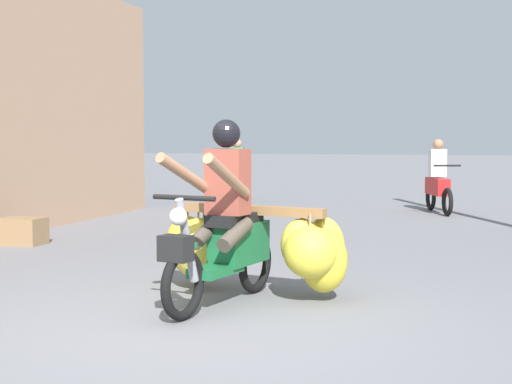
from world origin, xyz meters
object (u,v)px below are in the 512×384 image
Objects in this scene: produce_crate at (23,231)px; motorbike_distant_far_ahead at (237,176)px; motorbike_distant_ahead_right at (438,183)px; motorbike_main_loaded at (250,242)px.

motorbike_distant_far_ahead is at bearing 86.22° from produce_crate.
motorbike_distant_ahead_right is at bearing 50.02° from produce_crate.
motorbike_distant_far_ahead reaches higher than produce_crate.
motorbike_distant_ahead_right is 4.82m from motorbike_distant_far_ahead.
produce_crate is (-3.91, 2.35, -0.31)m from motorbike_main_loaded.
motorbike_main_loaded is at bearing -31.08° from produce_crate.
motorbike_distant_ahead_right and motorbike_distant_far_ahead have the same top height.
motorbike_distant_far_ahead is at bearing 108.81° from motorbike_main_loaded.
motorbike_main_loaded is at bearing -71.19° from motorbike_distant_far_ahead.
motorbike_distant_ahead_right is (1.14, 8.37, 0.07)m from motorbike_main_loaded.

